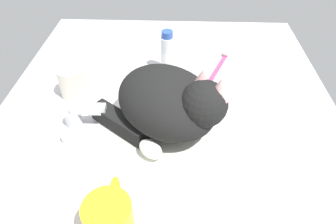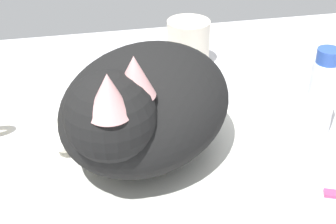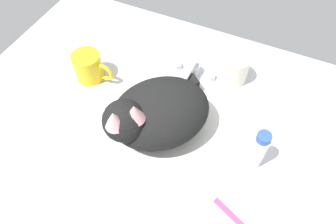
# 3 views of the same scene
# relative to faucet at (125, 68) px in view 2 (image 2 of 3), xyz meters

# --- Properties ---
(ground_plane) EXTENTS (1.10, 0.83, 0.03)m
(ground_plane) POSITION_rel_faucet_xyz_m (0.00, -0.20, -0.04)
(ground_plane) COLOR silver
(sink_basin) EXTENTS (0.31, 0.31, 0.01)m
(sink_basin) POSITION_rel_faucet_xyz_m (0.00, -0.20, -0.02)
(sink_basin) COLOR silver
(sink_basin) RESTS_ON ground_plane
(faucet) EXTENTS (0.13, 0.10, 0.06)m
(faucet) POSITION_rel_faucet_xyz_m (0.00, 0.00, 0.00)
(faucet) COLOR silver
(faucet) RESTS_ON ground_plane
(cat) EXTENTS (0.29, 0.32, 0.16)m
(cat) POSITION_rel_faucet_xyz_m (-0.01, -0.21, 0.05)
(cat) COLOR black
(cat) RESTS_ON sink_basin
(rinse_cup) EXTENTS (0.07, 0.07, 0.08)m
(rinse_cup) POSITION_rel_faucet_xyz_m (0.11, 0.04, 0.02)
(rinse_cup) COLOR silver
(rinse_cup) RESTS_ON ground_plane
(toothpaste_bottle) EXTENTS (0.04, 0.04, 0.12)m
(toothpaste_bottle) POSITION_rel_faucet_xyz_m (0.23, -0.19, 0.03)
(toothpaste_bottle) COLOR white
(toothpaste_bottle) RESTS_ON ground_plane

